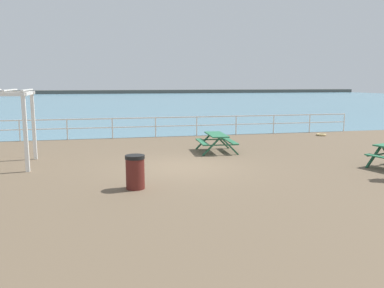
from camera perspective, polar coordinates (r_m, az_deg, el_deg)
The scene contains 7 objects.
ground_plane at distance 13.64m, azimuth -1.28°, elevation -3.79°, with size 30.00×24.00×0.20m, color brown.
sea_band at distance 65.91m, azimuth -10.33°, elevation 6.36°, with size 142.00×90.00×0.01m, color teal.
distant_shoreline at distance 108.87m, azimuth -11.25°, elevation 7.34°, with size 142.00×6.00×1.80m, color #4C4C47.
seaward_railing at distance 21.07m, azimuth -5.41°, elevation 3.10°, with size 23.07×0.07×1.08m.
picnic_table_near_right at distance 16.46m, azimuth 3.62°, elevation 0.83°, with size 1.63×1.88×0.80m.
litter_bin at distance 10.87m, azimuth -8.38°, elevation -4.09°, with size 0.55×0.55×0.95m.
rope_coil at distance 22.75m, azimuth 18.52°, elevation 1.32°, with size 0.55×0.55×0.11m, color tan.
Camera 1 is at (-2.59, -13.05, 2.93)m, focal length 36.15 mm.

